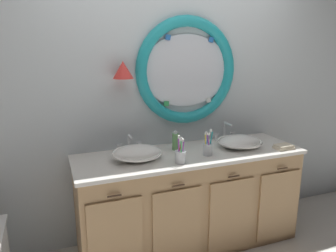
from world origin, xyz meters
The scene contains 10 objects.
back_wall_assembly centered at (0.01, 0.59, 1.32)m, with size 6.40×0.26×2.60m.
vanity_counter centered at (0.06, 0.25, 0.44)m, with size 1.97×0.65×0.87m.
sink_basin_left centered at (-0.42, 0.22, 0.93)m, with size 0.40×0.40×0.12m.
sink_basin_right centered at (0.53, 0.22, 0.92)m, with size 0.40×0.40×0.11m.
faucet_set_left centered at (-0.42, 0.47, 0.93)m, with size 0.23×0.13×0.15m.
faucet_set_right centered at (0.53, 0.47, 0.94)m, with size 0.23×0.14×0.18m.
toothbrush_holder_left centered at (-0.12, 0.04, 0.93)m, with size 0.09×0.09×0.22m.
toothbrush_holder_right centered at (0.16, 0.13, 0.93)m, with size 0.09×0.09×0.22m.
soap_dispenser centered at (-0.03, 0.36, 0.95)m, with size 0.06×0.06×0.18m.
folded_hand_towel centered at (0.87, 0.04, 0.89)m, with size 0.16×0.11×0.04m.
Camera 1 is at (-1.04, -2.11, 1.76)m, focal length 34.09 mm.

